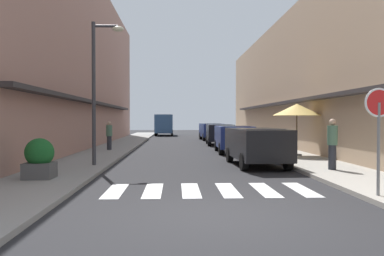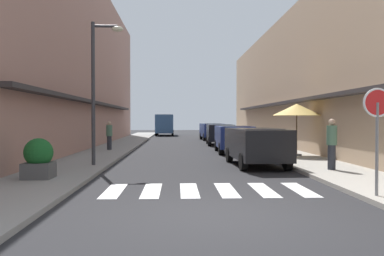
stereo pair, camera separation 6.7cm
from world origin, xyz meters
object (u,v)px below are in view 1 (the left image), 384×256
at_px(round_street_sign, 379,113).
at_px(planter_corner, 39,159).
at_px(street_lamp, 99,78).
at_px(parked_car_distant, 211,130).
at_px(parked_car_far, 220,132).
at_px(pedestrian_walking_near, 332,143).
at_px(delivery_van, 164,123).
at_px(pedestrian_walking_far, 109,135).
at_px(cafe_umbrella, 297,110).
at_px(parked_car_mid, 233,136).
at_px(parked_car_near, 257,142).

xyz_separation_m(round_street_sign, planter_corner, (-8.39, 2.98, -1.26)).
bearing_deg(street_lamp, parked_car_distant, 73.58).
relative_size(parked_car_far, street_lamp, 0.84).
xyz_separation_m(street_lamp, pedestrian_walking_near, (8.13, -1.75, -2.34)).
distance_m(delivery_van, pedestrian_walking_far, 23.64).
bearing_deg(cafe_umbrella, pedestrian_walking_near, -94.48).
bearing_deg(cafe_umbrella, parked_car_mid, 130.94).
xyz_separation_m(parked_car_near, street_lamp, (-5.98, -0.39, 2.44)).
distance_m(parked_car_far, pedestrian_walking_far, 9.11).
bearing_deg(round_street_sign, delivery_van, 98.76).
distance_m(planter_corner, pedestrian_walking_near, 9.35).
distance_m(street_lamp, pedestrian_walking_near, 8.64).
relative_size(parked_car_mid, round_street_sign, 1.77).
bearing_deg(parked_car_mid, pedestrian_walking_near, -75.68).
height_order(parked_car_distant, street_lamp, street_lamp).
bearing_deg(planter_corner, delivery_van, 85.66).
bearing_deg(parked_car_distant, street_lamp, -106.42).
xyz_separation_m(parked_car_near, pedestrian_walking_far, (-6.83, 7.15, 0.03)).
bearing_deg(pedestrian_walking_far, parked_car_mid, 11.77).
relative_size(round_street_sign, pedestrian_walking_far, 1.50).
bearing_deg(pedestrian_walking_far, planter_corner, -71.84).
height_order(parked_car_near, pedestrian_walking_far, pedestrian_walking_far).
relative_size(parked_car_near, pedestrian_walking_near, 2.61).
bearing_deg(round_street_sign, pedestrian_walking_far, 120.35).
height_order(parked_car_mid, pedestrian_walking_far, pedestrian_walking_far).
distance_m(parked_car_distant, planter_corner, 24.77).
distance_m(round_street_sign, street_lamp, 9.85).
relative_size(round_street_sign, cafe_umbrella, 0.98).
distance_m(parked_car_mid, pedestrian_walking_near, 8.67).
bearing_deg(parked_car_near, pedestrian_walking_far, 133.66).
bearing_deg(parked_car_near, round_street_sign, -78.78).
height_order(delivery_van, cafe_umbrella, cafe_umbrella).
relative_size(parked_car_far, delivery_van, 0.82).
height_order(parked_car_mid, cafe_umbrella, cafe_umbrella).
bearing_deg(parked_car_distant, pedestrian_walking_near, -84.45).
relative_size(parked_car_near, parked_car_far, 1.01).
bearing_deg(parked_car_far, parked_car_distant, 90.00).
bearing_deg(round_street_sign, street_lamp, 138.79).
height_order(cafe_umbrella, pedestrian_walking_far, cafe_umbrella).
distance_m(parked_car_far, pedestrian_walking_near, 15.48).
distance_m(parked_car_distant, street_lamp, 21.30).
xyz_separation_m(parked_car_mid, cafe_umbrella, (2.57, -2.96, 1.34)).
bearing_deg(street_lamp, round_street_sign, -41.21).
bearing_deg(planter_corner, cafe_umbrella, 36.57).
bearing_deg(parked_car_distant, parked_car_far, -90.00).
bearing_deg(delivery_van, planter_corner, -94.34).
bearing_deg(pedestrian_walking_far, parked_car_far, 60.71).
distance_m(parked_car_near, cafe_umbrella, 4.39).
relative_size(parked_car_distant, pedestrian_walking_near, 2.36).
height_order(parked_car_mid, pedestrian_walking_near, pedestrian_walking_near).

